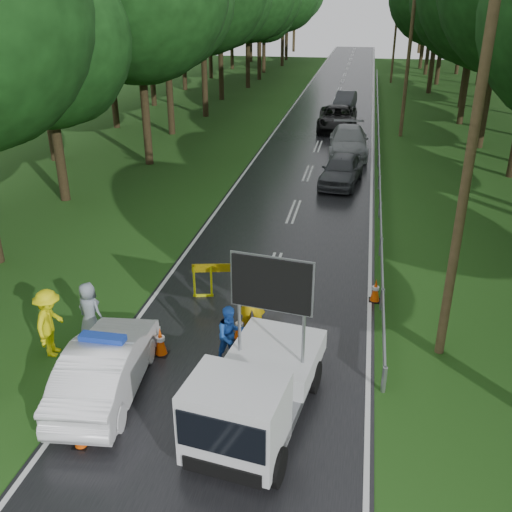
% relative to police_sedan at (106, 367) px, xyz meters
% --- Properties ---
extents(ground, '(160.00, 160.00, 0.00)m').
position_rel_police_sedan_xyz_m(ground, '(2.77, 1.23, -0.72)').
color(ground, '#1D4513').
rests_on(ground, ground).
extents(road, '(7.00, 140.00, 0.02)m').
position_rel_police_sedan_xyz_m(road, '(2.77, 31.23, -0.71)').
color(road, black).
rests_on(road, ground).
extents(guardrail, '(0.12, 60.06, 0.70)m').
position_rel_police_sedan_xyz_m(guardrail, '(6.47, 30.89, -0.17)').
color(guardrail, gray).
rests_on(guardrail, ground).
extents(utility_pole_near, '(1.40, 0.24, 10.00)m').
position_rel_police_sedan_xyz_m(utility_pole_near, '(7.97, 3.23, 4.34)').
color(utility_pole_near, '#473721').
rests_on(utility_pole_near, ground).
extents(utility_pole_mid, '(1.40, 0.24, 10.00)m').
position_rel_police_sedan_xyz_m(utility_pole_mid, '(7.97, 29.23, 4.34)').
color(utility_pole_mid, '#473721').
rests_on(utility_pole_mid, ground).
extents(utility_pole_far, '(1.40, 0.24, 10.00)m').
position_rel_police_sedan_xyz_m(utility_pole_far, '(7.97, 55.23, 4.34)').
color(utility_pole_far, '#473721').
rests_on(utility_pole_far, ground).
extents(police_sedan, '(1.97, 4.50, 1.58)m').
position_rel_police_sedan_xyz_m(police_sedan, '(0.00, 0.00, 0.00)').
color(police_sedan, white).
rests_on(police_sedan, ground).
extents(work_truck, '(2.62, 4.78, 3.63)m').
position_rel_police_sedan_xyz_m(work_truck, '(3.67, -0.62, 0.26)').
color(work_truck, gray).
rests_on(work_truck, ground).
extents(barrier, '(2.71, 0.68, 1.15)m').
position_rel_police_sedan_xyz_m(barrier, '(1.99, 5.23, 0.14)').
color(barrier, '#CED90B').
rests_on(barrier, ground).
extents(officer, '(0.82, 0.61, 2.04)m').
position_rel_police_sedan_xyz_m(officer, '(2.86, 3.23, 0.30)').
color(officer, yellow).
rests_on(officer, ground).
extents(civilian, '(1.01, 0.96, 1.63)m').
position_rel_police_sedan_xyz_m(civilian, '(2.61, 1.73, 0.09)').
color(civilian, '#1A49AB').
rests_on(civilian, ground).
extents(bystander_left, '(0.83, 1.29, 1.89)m').
position_rel_police_sedan_xyz_m(bystander_left, '(-2.09, 1.23, 0.22)').
color(bystander_left, yellow).
rests_on(bystander_left, ground).
extents(bystander_right, '(0.91, 0.73, 1.63)m').
position_rel_police_sedan_xyz_m(bystander_right, '(-1.49, 2.24, 0.09)').
color(bystander_right, gray).
rests_on(bystander_right, ground).
extents(queue_car_first, '(2.32, 4.59, 1.50)m').
position_rel_police_sedan_xyz_m(queue_car_first, '(4.59, 17.66, 0.03)').
color(queue_car_first, '#3D3F44').
rests_on(queue_car_first, ground).
extents(queue_car_second, '(2.50, 5.62, 1.60)m').
position_rel_police_sedan_xyz_m(queue_car_second, '(4.69, 23.66, 0.08)').
color(queue_car_second, gray).
rests_on(queue_car_second, ground).
extents(queue_car_third, '(2.84, 5.87, 1.61)m').
position_rel_police_sedan_xyz_m(queue_car_third, '(3.64, 30.41, 0.08)').
color(queue_car_third, black).
rests_on(queue_car_third, ground).
extents(queue_car_fourth, '(1.86, 4.34, 1.39)m').
position_rel_police_sedan_xyz_m(queue_car_fourth, '(3.81, 38.83, -0.03)').
color(queue_car_fourth, '#46484F').
rests_on(queue_car_fourth, ground).
extents(cone_near_left, '(0.32, 0.32, 0.68)m').
position_rel_police_sedan_xyz_m(cone_near_left, '(0.18, -1.82, -0.39)').
color(cone_near_left, black).
rests_on(cone_near_left, ground).
extents(cone_center, '(0.36, 0.36, 0.75)m').
position_rel_police_sedan_xyz_m(cone_center, '(2.58, 2.87, -0.36)').
color(cone_center, black).
rests_on(cone_center, ground).
extents(cone_far, '(0.34, 0.34, 0.72)m').
position_rel_police_sedan_xyz_m(cone_far, '(3.67, 6.23, -0.37)').
color(cone_far, black).
rests_on(cone_far, ground).
extents(cone_left_mid, '(0.38, 0.38, 0.81)m').
position_rel_police_sedan_xyz_m(cone_left_mid, '(0.71, 1.73, -0.33)').
color(cone_left_mid, black).
rests_on(cone_left_mid, ground).
extents(cone_right, '(0.36, 0.36, 0.77)m').
position_rel_police_sedan_xyz_m(cone_right, '(6.27, 5.73, -0.35)').
color(cone_right, black).
rests_on(cone_right, ground).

